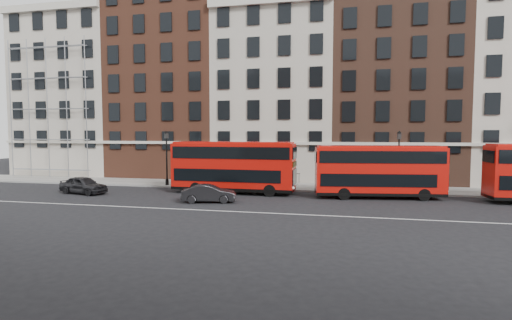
% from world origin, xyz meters
% --- Properties ---
extents(ground, '(120.00, 120.00, 0.00)m').
position_xyz_m(ground, '(0.00, 0.00, 0.00)').
color(ground, black).
rests_on(ground, ground).
extents(pavement, '(80.00, 5.00, 0.15)m').
position_xyz_m(pavement, '(0.00, 10.50, 0.07)').
color(pavement, gray).
rests_on(pavement, ground).
extents(kerb, '(80.00, 0.30, 0.16)m').
position_xyz_m(kerb, '(0.00, 8.00, 0.08)').
color(kerb, gray).
rests_on(kerb, ground).
extents(road_centre_line, '(70.00, 0.12, 0.01)m').
position_xyz_m(road_centre_line, '(0.00, -2.00, 0.01)').
color(road_centre_line, white).
rests_on(road_centre_line, ground).
extents(building_terrace, '(64.00, 11.95, 22.00)m').
position_xyz_m(building_terrace, '(-0.31, 17.88, 10.24)').
color(building_terrace, '#BAB1A1').
rests_on(building_terrace, ground).
extents(bus_b, '(10.75, 2.74, 4.50)m').
position_xyz_m(bus_b, '(-1.80, 5.80, 2.41)').
color(bus_b, '#BB1009').
rests_on(bus_b, ground).
extents(bus_c, '(10.33, 3.77, 4.25)m').
position_xyz_m(bus_c, '(10.34, 5.80, 2.28)').
color(bus_c, '#BB1009').
rests_on(bus_c, ground).
extents(car_rear, '(4.75, 2.76, 1.52)m').
position_xyz_m(car_rear, '(-14.41, 2.72, 0.76)').
color(car_rear, black).
rests_on(car_rear, ground).
extents(car_front, '(4.30, 2.32, 1.35)m').
position_xyz_m(car_front, '(-2.36, 1.02, 0.67)').
color(car_front, black).
rests_on(car_front, ground).
extents(lamp_post_left, '(0.44, 0.44, 5.33)m').
position_xyz_m(lamp_post_left, '(-9.33, 8.58, 3.08)').
color(lamp_post_left, black).
rests_on(lamp_post_left, pavement).
extents(lamp_post_right, '(0.44, 0.44, 5.33)m').
position_xyz_m(lamp_post_right, '(12.32, 9.26, 3.08)').
color(lamp_post_right, black).
rests_on(lamp_post_right, pavement).
extents(iron_railings, '(6.60, 0.06, 1.00)m').
position_xyz_m(iron_railings, '(0.00, 12.70, 0.65)').
color(iron_railings, black).
rests_on(iron_railings, pavement).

